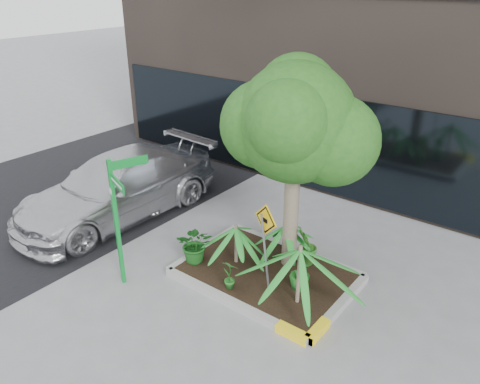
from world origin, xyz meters
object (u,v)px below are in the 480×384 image
Objects in this scene: tree at (296,123)px; parked_car at (118,187)px; street_sign_post at (118,210)px; cattle_sign at (266,236)px.

tree is 0.80× the size of parked_car.
street_sign_post is (2.33, -1.77, 0.83)m from parked_car.
parked_car is (-4.57, -0.56, -2.31)m from tree.
street_sign_post reaches higher than cattle_sign.
cattle_sign reaches higher than parked_car.
tree is at bearing 118.87° from cattle_sign.
tree is 1.64× the size of street_sign_post.
parked_car is 2.82× the size of cattle_sign.
tree reaches higher than cattle_sign.
cattle_sign is at bearing -79.23° from tree.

